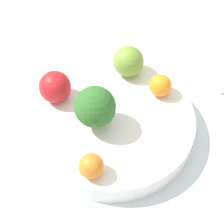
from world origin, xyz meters
TOP-DOWN VIEW (x-y plane):
  - ground_plane at (0.00, 0.00)m, footprint 6.00×6.00m
  - table_surface at (0.00, 0.00)m, footprint 1.20×1.20m
  - bowl at (0.00, 0.00)m, footprint 0.27×0.27m
  - broccoli at (0.00, -0.03)m, footprint 0.06×0.06m
  - apple_red at (-0.08, -0.06)m, footprint 0.05×0.05m
  - apple_green at (-0.07, 0.08)m, footprint 0.05×0.05m
  - orange_front at (0.07, -0.08)m, footprint 0.04×0.04m
  - orange_back at (0.00, 0.09)m, footprint 0.04×0.04m

SIDE VIEW (x-z plane):
  - ground_plane at x=0.00m, z-range 0.00..0.00m
  - table_surface at x=0.00m, z-range 0.00..0.02m
  - bowl at x=0.00m, z-range 0.02..0.06m
  - orange_front at x=0.07m, z-range 0.06..0.09m
  - orange_back at x=0.00m, z-range 0.06..0.09m
  - apple_red at x=-0.08m, z-range 0.06..0.11m
  - apple_green at x=-0.07m, z-range 0.06..0.11m
  - broccoli at x=0.00m, z-range 0.06..0.13m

